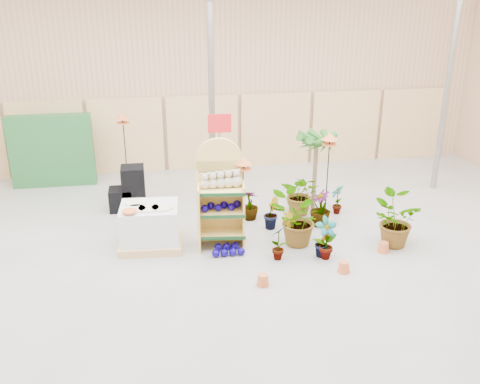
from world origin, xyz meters
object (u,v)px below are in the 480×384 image
at_px(display_shelf, 220,197).
at_px(pallet_stack, 150,226).
at_px(bird_table_front, 243,163).
at_px(potted_plant_2, 296,220).

distance_m(display_shelf, pallet_stack, 1.46).
bearing_deg(pallet_stack, bird_table_front, 2.98).
relative_size(display_shelf, pallet_stack, 1.70).
xyz_separation_m(pallet_stack, bird_table_front, (1.81, -0.02, 1.19)).
bearing_deg(display_shelf, bird_table_front, 14.93).
distance_m(display_shelf, bird_table_front, 0.79).
height_order(bird_table_front, potted_plant_2, bird_table_front).
xyz_separation_m(bird_table_front, potted_plant_2, (0.97, -0.39, -1.08)).
xyz_separation_m(pallet_stack, potted_plant_2, (2.78, -0.41, 0.11)).
bearing_deg(potted_plant_2, bird_table_front, 158.25).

